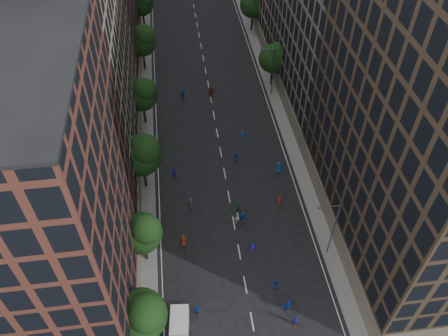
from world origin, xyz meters
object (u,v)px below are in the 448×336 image
(streetlamp_near, at_px, (332,227))
(streetlamp_far, at_px, (272,69))
(skater_2, at_px, (275,285))
(cargo_van, at_px, (179,328))
(skater_1, at_px, (296,321))

(streetlamp_near, distance_m, streetlamp_far, 33.00)
(skater_2, bearing_deg, streetlamp_far, -95.21)
(cargo_van, bearing_deg, skater_2, 24.95)
(streetlamp_far, xyz_separation_m, cargo_van, (-18.16, -40.69, -3.96))
(streetlamp_far, bearing_deg, cargo_van, -114.05)
(streetlamp_near, height_order, streetlamp_far, same)
(streetlamp_far, bearing_deg, skater_1, -98.05)
(cargo_van, distance_m, skater_1, 12.33)
(streetlamp_near, distance_m, skater_2, 9.25)
(streetlamp_far, distance_m, skater_2, 37.82)
(skater_2, bearing_deg, skater_1, 112.06)
(cargo_van, bearing_deg, streetlamp_near, 28.76)
(skater_1, bearing_deg, cargo_van, 5.20)
(streetlamp_near, height_order, cargo_van, streetlamp_near)
(skater_1, height_order, skater_2, skater_1)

